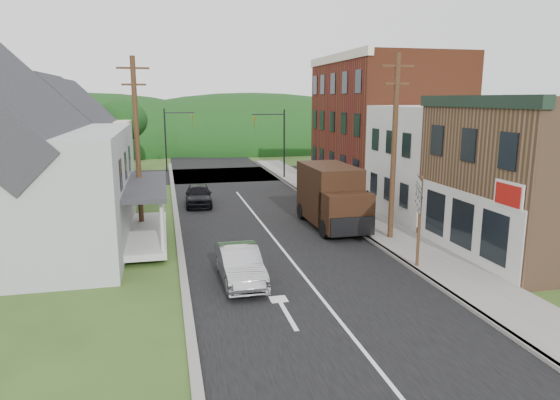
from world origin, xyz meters
TOP-DOWN VIEW (x-y plane):
  - ground at (0.00, 0.00)m, footprint 120.00×120.00m
  - road at (0.00, 10.00)m, footprint 9.00×90.00m
  - cross_road at (0.00, 27.00)m, footprint 60.00×9.00m
  - sidewalk_right at (5.90, 8.00)m, footprint 2.80×55.00m
  - curb_right at (4.55, 8.00)m, footprint 0.20×55.00m
  - curb_left at (-4.65, 8.00)m, footprint 0.30×55.00m
  - storefront_tan at (11.30, 0.00)m, footprint 8.00×8.00m
  - storefront_white at (11.30, 7.50)m, footprint 8.00×7.00m
  - storefront_red at (11.30, 17.00)m, footprint 8.00×12.00m
  - house_gray at (-12.00, 6.00)m, footprint 10.20×12.24m
  - house_blue at (-11.00, 17.00)m, footprint 7.14×8.16m
  - house_cream at (-11.50, 26.00)m, footprint 7.14×8.16m
  - utility_pole_right at (5.60, 3.50)m, footprint 1.60×0.26m
  - utility_pole_left at (-6.50, 8.00)m, footprint 1.60×0.26m
  - traffic_signal_right at (4.30, 23.50)m, footprint 2.87×0.20m
  - traffic_signal_left at (-4.30, 30.50)m, footprint 2.87×0.20m
  - tree_left_d at (-9.00, 32.00)m, footprint 4.80×4.80m
  - forested_ridge at (0.00, 55.00)m, footprint 90.00×30.00m
  - silver_sedan at (-2.55, -0.61)m, footprint 1.56×4.22m
  - dark_sedan at (-3.11, 13.87)m, footprint 1.85×4.22m
  - delivery_van at (3.60, 6.62)m, footprint 2.54×6.00m
  - route_sign_cluster at (4.75, -0.72)m, footprint 0.90×2.00m
  - warning_sign at (4.78, 4.44)m, footprint 0.13×0.62m

SIDE VIEW (x-z plane):
  - ground at x=0.00m, z-range 0.00..0.00m
  - road at x=0.00m, z-range -0.01..0.01m
  - cross_road at x=0.00m, z-range -0.01..0.01m
  - forested_ridge at x=0.00m, z-range -8.00..8.00m
  - curb_left at x=-4.65m, z-range 0.00..0.12m
  - sidewalk_right at x=5.90m, z-range 0.00..0.15m
  - curb_right at x=4.55m, z-range 0.00..0.15m
  - silver_sedan at x=-2.55m, z-range 0.00..1.38m
  - dark_sedan at x=-3.11m, z-range 0.00..1.41m
  - warning_sign at x=4.78m, z-range 0.46..2.73m
  - delivery_van at x=3.60m, z-range 0.02..3.36m
  - route_sign_cluster at x=4.75m, z-range 0.70..4.44m
  - storefront_white at x=11.30m, z-range 0.00..6.50m
  - storefront_tan at x=11.30m, z-range 0.00..7.00m
  - house_blue at x=-11.00m, z-range 0.05..7.33m
  - house_cream at x=-11.50m, z-range 0.05..7.33m
  - traffic_signal_right at x=4.30m, z-range 0.76..6.76m
  - traffic_signal_left at x=-4.30m, z-range 0.76..6.76m
  - house_gray at x=-12.00m, z-range 0.06..8.41m
  - utility_pole_right at x=5.60m, z-range 0.16..9.16m
  - utility_pole_left at x=-6.50m, z-range 0.16..9.16m
  - tree_left_d at x=-9.00m, z-range 1.41..8.35m
  - storefront_red at x=11.30m, z-range 0.00..10.00m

